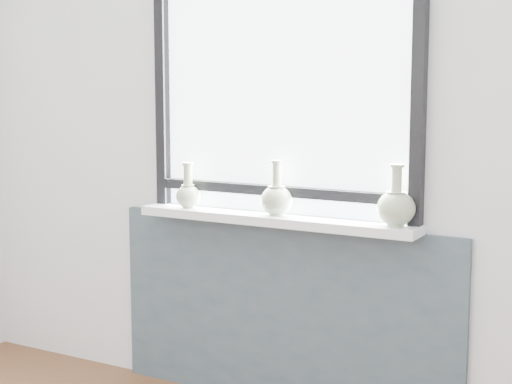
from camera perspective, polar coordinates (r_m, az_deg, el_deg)
The scene contains 7 objects.
back_wall at distance 3.49m, azimuth 2.10°, elevation 5.06°, with size 3.60×0.02×2.60m, color silver.
apron_panel at distance 3.61m, azimuth 1.81°, elevation -8.88°, with size 1.70×0.03×0.86m, color #44515B.
windowsill at distance 3.45m, azimuth 1.30°, elevation -1.99°, with size 1.32×0.18×0.04m, color white.
window at distance 3.45m, azimuth 1.83°, elevation 7.38°, with size 1.30×0.06×1.05m.
vase_a at distance 3.65m, azimuth -4.97°, elevation -0.09°, with size 0.11×0.11×0.21m.
vase_b at distance 3.42m, azimuth 1.50°, elevation -0.45°, with size 0.14×0.14×0.24m.
vase_c at distance 3.21m, azimuth 10.15°, elevation -1.00°, with size 0.16×0.16×0.25m.
Camera 1 is at (1.60, -1.29, 1.46)m, focal length 55.00 mm.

